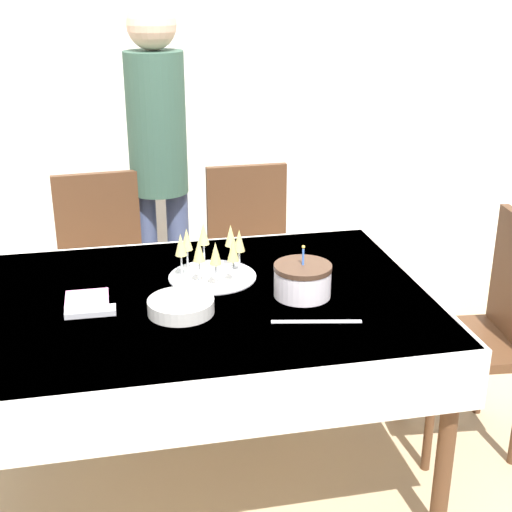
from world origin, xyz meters
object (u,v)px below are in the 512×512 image
object	(u,v)px
birthday_cake	(303,280)
person_standing	(158,148)
champagne_tray	(212,255)
dining_chair_far_left	(103,268)
plate_stack_main	(181,306)
dining_chair_far_right	(251,257)
dining_chair_right_end	(486,324)

from	to	relation	value
birthday_cake	person_standing	world-z (taller)	person_standing
champagne_tray	person_standing	bearing A→B (deg)	97.28
champagne_tray	person_standing	size ratio (longest dim) A/B	0.19
dining_chair_far_left	plate_stack_main	bearing A→B (deg)	-75.13
dining_chair_far_right	champagne_tray	world-z (taller)	dining_chair_far_right
birthday_cake	person_standing	xyz separation A→B (m)	(-0.41, 1.16, 0.23)
dining_chair_far_left	person_standing	size ratio (longest dim) A/B	0.56
dining_chair_right_end	plate_stack_main	bearing A→B (deg)	-174.71
birthday_cake	person_standing	size ratio (longest dim) A/B	0.12
dining_chair_far_right	champagne_tray	xyz separation A→B (m)	(-0.30, -0.74, 0.31)
plate_stack_main	dining_chair_right_end	bearing A→B (deg)	5.29
dining_chair_far_left	person_standing	distance (m)	0.63
birthday_cake	plate_stack_main	xyz separation A→B (m)	(-0.44, -0.05, -0.04)
champagne_tray	plate_stack_main	distance (m)	0.32
dining_chair_far_left	plate_stack_main	distance (m)	1.08
dining_chair_far_right	birthday_cake	xyz separation A→B (m)	(-0.01, -0.97, 0.29)
champagne_tray	person_standing	world-z (taller)	person_standing
dining_chair_far_left	dining_chair_far_right	world-z (taller)	same
dining_chair_far_right	champagne_tray	size ratio (longest dim) A/B	2.93
dining_chair_far_left	birthday_cake	world-z (taller)	dining_chair_far_left
dining_chair_right_end	plate_stack_main	world-z (taller)	dining_chair_right_end
dining_chair_far_left	person_standing	bearing A→B (deg)	32.29
birthday_cake	dining_chair_far_left	bearing A→B (deg)	126.23
dining_chair_far_right	dining_chair_far_left	bearing A→B (deg)	-179.98
birthday_cake	person_standing	distance (m)	1.25
dining_chair_far_left	dining_chair_far_right	bearing A→B (deg)	0.02
plate_stack_main	person_standing	size ratio (longest dim) A/B	0.13
birthday_cake	champagne_tray	size ratio (longest dim) A/B	0.62
person_standing	plate_stack_main	bearing A→B (deg)	-91.40
dining_chair_right_end	dining_chair_far_left	bearing A→B (deg)	148.73
dining_chair_far_left	champagne_tray	size ratio (longest dim) A/B	2.93
dining_chair_far_right	person_standing	size ratio (longest dim) A/B	0.56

